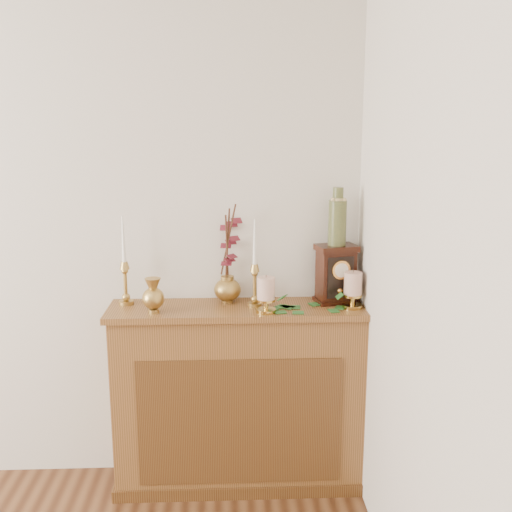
{
  "coord_description": "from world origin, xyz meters",
  "views": [
    {
      "loc": [
        1.37,
        -0.64,
        1.78
      ],
      "look_at": [
        1.48,
        2.05,
        1.19
      ],
      "focal_mm": 42.0,
      "sensor_mm": 36.0,
      "label": 1
    }
  ],
  "objects_px": {
    "bud_vase": "(153,296)",
    "mantel_clock": "(336,274)",
    "candlestick_center": "(255,278)",
    "ceramic_vase": "(337,219)",
    "candlestick_left": "(125,276)",
    "ginger_jar": "(229,257)"
  },
  "relations": [
    {
      "from": "bud_vase",
      "to": "ginger_jar",
      "type": "distance_m",
      "value": 0.42
    },
    {
      "from": "bud_vase",
      "to": "ginger_jar",
      "type": "bearing_deg",
      "value": 29.26
    },
    {
      "from": "candlestick_center",
      "to": "mantel_clock",
      "type": "height_order",
      "value": "candlestick_center"
    },
    {
      "from": "ginger_jar",
      "to": "ceramic_vase",
      "type": "distance_m",
      "value": 0.55
    },
    {
      "from": "candlestick_center",
      "to": "ceramic_vase",
      "type": "distance_m",
      "value": 0.48
    },
    {
      "from": "bud_vase",
      "to": "mantel_clock",
      "type": "relative_size",
      "value": 0.58
    },
    {
      "from": "candlestick_left",
      "to": "candlestick_center",
      "type": "xyz_separation_m",
      "value": [
        0.62,
        -0.06,
        -0.0
      ]
    },
    {
      "from": "candlestick_center",
      "to": "bud_vase",
      "type": "xyz_separation_m",
      "value": [
        -0.47,
        -0.08,
        -0.06
      ]
    },
    {
      "from": "candlestick_center",
      "to": "bud_vase",
      "type": "height_order",
      "value": "candlestick_center"
    },
    {
      "from": "bud_vase",
      "to": "mantel_clock",
      "type": "bearing_deg",
      "value": 8.89
    },
    {
      "from": "candlestick_left",
      "to": "bud_vase",
      "type": "distance_m",
      "value": 0.21
    },
    {
      "from": "bud_vase",
      "to": "mantel_clock",
      "type": "height_order",
      "value": "mantel_clock"
    },
    {
      "from": "bud_vase",
      "to": "ceramic_vase",
      "type": "height_order",
      "value": "ceramic_vase"
    },
    {
      "from": "mantel_clock",
      "to": "ceramic_vase",
      "type": "distance_m",
      "value": 0.27
    },
    {
      "from": "candlestick_left",
      "to": "bud_vase",
      "type": "relative_size",
      "value": 2.62
    },
    {
      "from": "candlestick_center",
      "to": "ceramic_vase",
      "type": "bearing_deg",
      "value": 7.64
    },
    {
      "from": "candlestick_left",
      "to": "ceramic_vase",
      "type": "bearing_deg",
      "value": -0.23
    },
    {
      "from": "candlestick_center",
      "to": "mantel_clock",
      "type": "xyz_separation_m",
      "value": [
        0.4,
        0.05,
        0.0
      ]
    },
    {
      "from": "ginger_jar",
      "to": "ceramic_vase",
      "type": "relative_size",
      "value": 1.76
    },
    {
      "from": "mantel_clock",
      "to": "bud_vase",
      "type": "bearing_deg",
      "value": 175.9
    },
    {
      "from": "candlestick_center",
      "to": "candlestick_left",
      "type": "bearing_deg",
      "value": 174.71
    },
    {
      "from": "candlestick_left",
      "to": "ginger_jar",
      "type": "xyz_separation_m",
      "value": [
        0.5,
        0.05,
        0.08
      ]
    }
  ]
}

